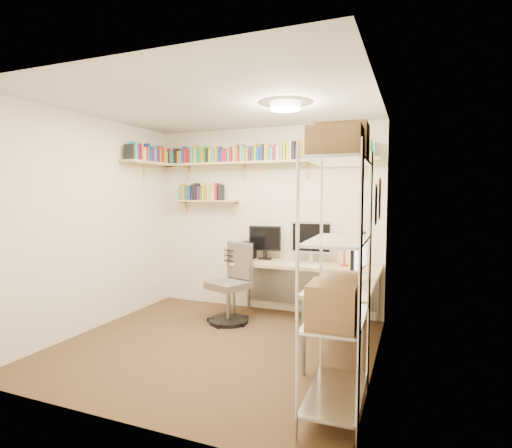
{
  "coord_description": "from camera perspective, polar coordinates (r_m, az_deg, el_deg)",
  "views": [
    {
      "loc": [
        1.92,
        -3.64,
        1.59
      ],
      "look_at": [
        0.25,
        0.55,
        1.26
      ],
      "focal_mm": 28.0,
      "sensor_mm": 36.0,
      "label": 1
    }
  ],
  "objects": [
    {
      "name": "wire_rack",
      "position": [
        2.88,
        11.64,
        -2.05
      ],
      "size": [
        0.44,
        0.85,
        2.1
      ],
      "rotation": [
        0.0,
        0.0,
        0.03
      ],
      "color": "silver",
      "rests_on": "ground"
    },
    {
      "name": "office_chair",
      "position": [
        5.05,
        -3.5,
        -9.25
      ],
      "size": [
        0.56,
        0.57,
        0.99
      ],
      "rotation": [
        0.0,
        0.0,
        -0.37
      ],
      "color": "black",
      "rests_on": "ground"
    },
    {
      "name": "corner_desk",
      "position": [
        4.85,
        6.81,
        -6.23
      ],
      "size": [
        1.92,
        1.87,
        1.25
      ],
      "color": "tan",
      "rests_on": "ground"
    },
    {
      "name": "wall_shelves",
      "position": [
        5.48,
        -3.64,
        8.76
      ],
      "size": [
        3.12,
        1.09,
        0.8
      ],
      "color": "#D9BB7A",
      "rests_on": "ground"
    },
    {
      "name": "room_shell",
      "position": [
        4.11,
        -6.01,
        3.62
      ],
      "size": [
        3.24,
        3.04,
        2.52
      ],
      "color": "#EEE4C2",
      "rests_on": "ground"
    },
    {
      "name": "ground",
      "position": [
        4.41,
        -5.91,
        -16.94
      ],
      "size": [
        3.2,
        3.2,
        0.0
      ],
      "primitive_type": "plane",
      "color": "#432C1C",
      "rests_on": "ground"
    }
  ]
}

